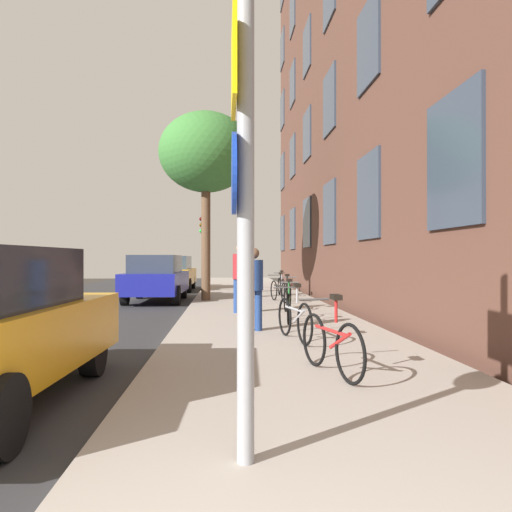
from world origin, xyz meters
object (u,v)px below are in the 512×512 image
Objects in this scene: traffic_light at (205,238)px; bicycle_4 at (279,290)px; bicycle_1 at (294,318)px; bicycle_3 at (288,296)px; pedestrian_1 at (240,273)px; tree_near at (206,154)px; bicycle_5 at (281,286)px; pedestrian_2 at (248,268)px; pedestrian_0 at (254,283)px; car_2 at (173,273)px; bicycle_0 at (331,343)px; car_1 at (156,278)px; bicycle_2 at (289,305)px; sign_post at (242,185)px.

traffic_light is 1.91× the size of bicycle_4.
bicycle_1 is 1.06× the size of bicycle_3.
bicycle_3 is (2.55, -7.95, -1.89)m from traffic_light.
pedestrian_1 is at bearing -114.10° from bicycle_4.
bicycle_5 is at bearing 30.89° from tree_near.
pedestrian_2 is (1.83, -1.03, -1.28)m from traffic_light.
pedestrian_0 reaches higher than bicycle_5.
traffic_light reaches higher than car_2.
bicycle_3 is 6.98m from pedestrian_2.
tree_near is (0.21, -4.78, 2.65)m from traffic_light.
bicycle_5 is 6.54m from car_2.
traffic_light is 2.05× the size of bicycle_3.
traffic_light is 8.56m from bicycle_3.
pedestrian_1 is at bearing -81.72° from traffic_light.
bicycle_1 reaches higher than bicycle_0.
bicycle_4 is 4.39m from car_1.
bicycle_2 is (0.24, 2.40, -0.01)m from bicycle_1.
bicycle_3 is at bearing -66.66° from car_2.
pedestrian_2 reaches higher than car_1.
pedestrian_0 reaches higher than bicycle_1.
bicycle_1 is at bearing -96.26° from bicycle_3.
car_1 is at bearing -110.50° from traffic_light.
bicycle_0 is 9.61m from bicycle_4.
bicycle_1 is 1.40m from pedestrian_0.
tree_near is 5.66m from pedestrian_2.
bicycle_2 is 1.03× the size of pedestrian_0.
bicycle_1 is 0.96× the size of pedestrian_1.
sign_post is 14.60m from bicycle_5.
car_2 is (-1.77, 6.36, -4.19)m from tree_near.
pedestrian_2 is at bearing 117.81° from bicycle_5.
bicycle_3 is 4.82m from bicycle_5.
bicycle_2 is 0.95× the size of pedestrian_2.
bicycle_2 is at bearing -58.89° from car_1.
bicycle_1 is at bearing -67.75° from car_1.
car_1 is at bearing -168.29° from bicycle_5.
bicycle_3 reaches higher than bicycle_2.
pedestrian_2 is (0.87, 16.50, -0.91)m from sign_post.
sign_post reaches higher than bicycle_1.
bicycle_2 is 0.93× the size of pedestrian_1.
bicycle_3 is at bearing -43.54° from car_1.
car_2 is (-2.96, 13.19, -0.19)m from pedestrian_0.
tree_near reaches higher than sign_post.
sign_post is 9.84m from bicycle_3.
bicycle_0 is 17.12m from car_2.
bicycle_3 is at bearing -91.00° from bicycle_4.
sign_post is 6.02m from pedestrian_0.
pedestrian_0 reaches higher than car_2.
traffic_light is at bearing 69.50° from car_1.
car_2 is (-4.15, 7.12, 0.35)m from bicycle_4.
bicycle_0 is (1.16, 2.39, -1.52)m from sign_post.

